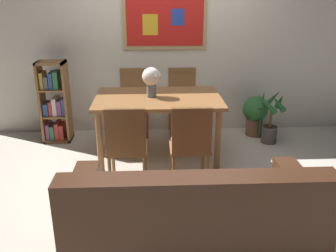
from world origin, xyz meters
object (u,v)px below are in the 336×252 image
(dining_chair_near_left, at_px, (127,142))
(bookshelf, at_px, (55,104))
(dining_table, at_px, (158,105))
(potted_ivy, at_px, (255,113))
(dining_chair_far_left, at_px, (134,96))
(leather_couch, at_px, (192,223))
(dining_chair_near_right, at_px, (190,141))
(potted_palm, at_px, (270,118))
(flower_vase, at_px, (152,79))
(dining_chair_far_right, at_px, (182,96))

(dining_chair_near_left, distance_m, bookshelf, 1.73)
(dining_table, relative_size, potted_ivy, 2.62)
(dining_chair_far_left, distance_m, leather_couch, 2.73)
(leather_couch, distance_m, potted_ivy, 2.73)
(dining_chair_near_right, height_order, bookshelf, bookshelf)
(dining_chair_far_left, xyz_separation_m, dining_chair_near_left, (-0.01, -1.63, 0.00))
(bookshelf, xyz_separation_m, potted_palm, (2.84, -0.23, -0.16))
(dining_table, distance_m, bookshelf, 1.48)
(potted_palm, relative_size, flower_vase, 2.10)
(dining_chair_near_right, relative_size, flower_vase, 2.64)
(dining_chair_near_left, bearing_deg, bookshelf, 126.55)
(dining_chair_near_right, height_order, potted_palm, dining_chair_near_right)
(dining_chair_near_right, bearing_deg, dining_chair_far_left, 110.73)
(dining_chair_far_left, bearing_deg, dining_chair_near_left, -90.26)
(dining_chair_far_right, xyz_separation_m, potted_palm, (1.12, -0.46, -0.19))
(dining_chair_near_left, bearing_deg, potted_ivy, 40.59)
(dining_chair_far_left, relative_size, dining_chair_near_left, 1.00)
(dining_chair_far_right, relative_size, flower_vase, 2.64)
(potted_palm, bearing_deg, dining_chair_far_right, 157.51)
(dining_chair_near_right, relative_size, bookshelf, 0.85)
(dining_chair_near_left, xyz_separation_m, potted_palm, (1.80, 1.16, -0.19))
(dining_chair_far_left, bearing_deg, leather_couch, -78.82)
(dining_chair_far_right, bearing_deg, potted_palm, -22.49)
(potted_ivy, relative_size, flower_vase, 1.62)
(leather_couch, height_order, potted_palm, leather_couch)
(dining_table, distance_m, dining_chair_far_right, 0.89)
(flower_vase, bearing_deg, dining_table, -8.41)
(leather_couch, xyz_separation_m, flower_vase, (-0.28, 1.86, 0.66))
(dining_chair_far_right, bearing_deg, flower_vase, -118.14)
(dining_chair_far_left, distance_m, dining_chair_near_left, 1.63)
(dining_chair_near_right, distance_m, dining_chair_near_left, 0.62)
(leather_couch, bearing_deg, flower_vase, 98.59)
(dining_table, relative_size, dining_chair_near_right, 1.61)
(dining_chair_far_left, height_order, leather_couch, dining_chair_far_left)
(dining_chair_near_right, xyz_separation_m, leather_couch, (-0.09, -1.03, -0.22))
(bookshelf, xyz_separation_m, potted_ivy, (2.71, 0.05, -0.18))
(dining_table, bearing_deg, leather_couch, -83.60)
(dining_chair_near_right, xyz_separation_m, potted_palm, (1.18, 1.16, -0.19))
(bookshelf, distance_m, flower_vase, 1.48)
(dining_chair_near_left, height_order, potted_palm, dining_chair_near_left)
(leather_couch, bearing_deg, bookshelf, 122.82)
(dining_chair_far_right, height_order, dining_chair_near_left, same)
(dining_table, relative_size, bookshelf, 1.36)
(dining_table, height_order, bookshelf, bookshelf)
(dining_chair_near_right, height_order, leather_couch, dining_chair_near_right)
(potted_ivy, xyz_separation_m, potted_palm, (0.12, -0.28, 0.02))
(dining_chair_near_right, relative_size, leather_couch, 0.51)
(dining_chair_near_right, bearing_deg, potted_ivy, 53.78)
(dining_table, bearing_deg, bookshelf, 156.91)
(potted_ivy, relative_size, potted_palm, 0.77)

